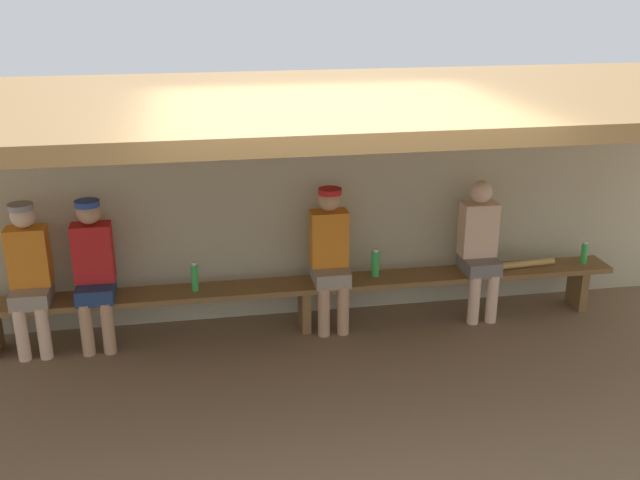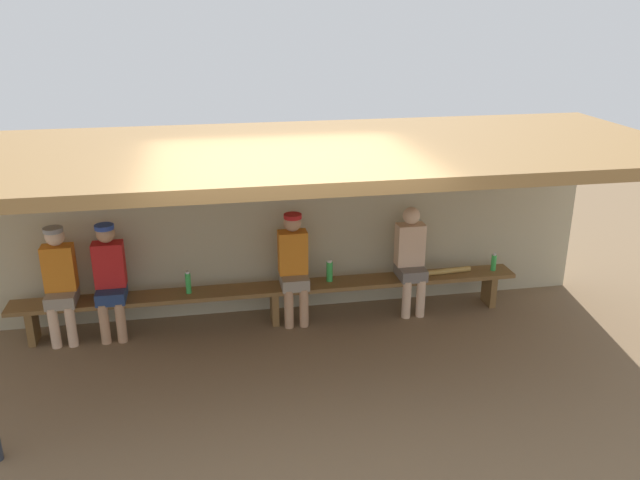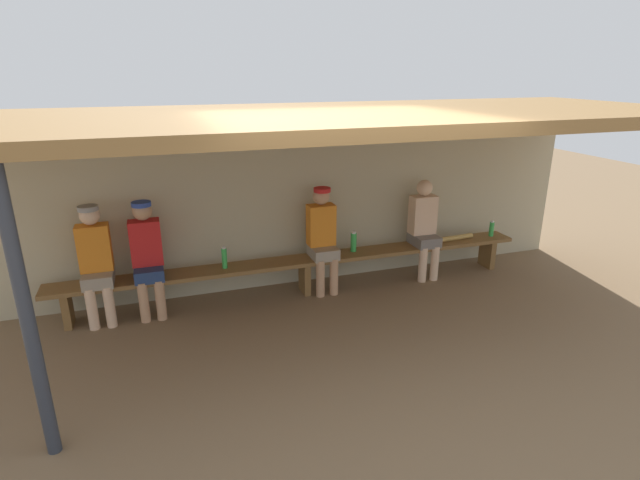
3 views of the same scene
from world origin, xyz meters
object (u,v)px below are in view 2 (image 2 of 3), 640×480
(bench, at_px, (274,292))
(player_in_red, at_px, (294,263))
(player_shirtless_tan, at_px, (60,279))
(player_with_sunglasses, at_px, (110,276))
(water_bottle_green, at_px, (188,283))
(baseball_bat, at_px, (442,272))
(water_bottle_clear, at_px, (329,271))
(player_in_blue, at_px, (411,256))
(water_bottle_orange, at_px, (494,262))

(bench, bearing_deg, player_in_red, 0.85)
(bench, height_order, player_shirtless_tan, player_shirtless_tan)
(player_with_sunglasses, xyz_separation_m, water_bottle_green, (0.86, -0.00, -0.16))
(bench, height_order, baseball_bat, baseball_bat)
(water_bottle_clear, height_order, water_bottle_green, same)
(bench, xyz_separation_m, water_bottle_green, (-0.99, 0.00, 0.20))
(player_in_blue, xyz_separation_m, water_bottle_clear, (-1.00, 0.04, -0.14))
(player_with_sunglasses, bearing_deg, water_bottle_green, -0.04)
(water_bottle_green, distance_m, baseball_bat, 3.09)
(bench, xyz_separation_m, player_shirtless_tan, (-2.39, 0.00, 0.36))
(player_with_sunglasses, xyz_separation_m, baseball_bat, (3.95, -0.00, -0.25))
(bench, height_order, water_bottle_green, water_bottle_green)
(player_with_sunglasses, height_order, water_bottle_green, player_with_sunglasses)
(player_with_sunglasses, relative_size, water_bottle_green, 4.99)
(player_in_blue, xyz_separation_m, water_bottle_green, (-2.68, -0.00, -0.14))
(baseball_bat, bearing_deg, player_with_sunglasses, 175.08)
(player_with_sunglasses, distance_m, baseball_bat, 3.96)
(player_in_red, height_order, baseball_bat, player_in_red)
(player_in_red, xyz_separation_m, baseball_bat, (1.85, -0.00, -0.25))
(water_bottle_clear, bearing_deg, water_bottle_orange, -1.28)
(bench, bearing_deg, player_in_blue, 0.10)
(player_in_red, bearing_deg, water_bottle_orange, -0.08)
(water_bottle_orange, xyz_separation_m, baseball_bat, (-0.68, -0.00, -0.08))
(player_with_sunglasses, bearing_deg, player_in_blue, -0.01)
(bench, distance_m, water_bottle_green, 1.01)
(bench, xyz_separation_m, water_bottle_clear, (0.68, 0.05, 0.20))
(bench, height_order, player_in_blue, player_in_blue)
(player_with_sunglasses, bearing_deg, bench, -0.11)
(water_bottle_orange, bearing_deg, player_shirtless_tan, 179.96)
(player_in_blue, bearing_deg, water_bottle_clear, 177.49)
(water_bottle_orange, bearing_deg, player_with_sunglasses, 179.96)
(player_in_red, bearing_deg, water_bottle_clear, 5.61)
(bench, relative_size, water_bottle_clear, 22.36)
(water_bottle_clear, xyz_separation_m, baseball_bat, (1.41, -0.05, -0.10))
(water_bottle_green, bearing_deg, baseball_bat, -0.05)
(player_in_blue, height_order, player_shirtless_tan, player_shirtless_tan)
(player_in_blue, relative_size, water_bottle_green, 4.96)
(player_shirtless_tan, distance_m, water_bottle_orange, 5.17)
(player_with_sunglasses, distance_m, water_bottle_green, 0.87)
(player_in_red, relative_size, baseball_bat, 1.75)
(water_bottle_clear, distance_m, baseball_bat, 1.42)
(water_bottle_clear, bearing_deg, player_in_red, -174.39)
(player_with_sunglasses, xyz_separation_m, water_bottle_orange, (4.63, -0.00, -0.18))
(baseball_bat, bearing_deg, water_bottle_green, 175.08)
(baseball_bat, bearing_deg, bench, 175.13)
(player_in_blue, relative_size, player_shirtless_tan, 0.99)
(player_in_blue, relative_size, baseball_bat, 1.74)
(player_in_blue, distance_m, water_bottle_green, 2.68)
(bench, distance_m, player_with_sunglasses, 1.89)
(player_in_red, bearing_deg, player_in_blue, -0.02)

